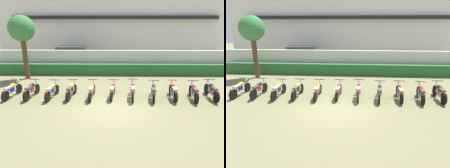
# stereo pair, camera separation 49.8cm
# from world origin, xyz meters

# --- Properties ---
(ground) EXTENTS (60.00, 60.00, 0.00)m
(ground) POSITION_xyz_m (0.00, 0.00, 0.00)
(ground) COLOR olive
(building) EXTENTS (25.28, 6.50, 8.59)m
(building) POSITION_xyz_m (0.00, 15.69, 4.30)
(building) COLOR silver
(building) RESTS_ON ground
(compound_wall) EXTENTS (24.01, 0.30, 1.88)m
(compound_wall) POSITION_xyz_m (0.00, 7.24, 0.94)
(compound_wall) COLOR silver
(compound_wall) RESTS_ON ground
(hedge_row) EXTENTS (19.21, 0.70, 0.89)m
(hedge_row) POSITION_xyz_m (0.00, 6.54, 0.45)
(hedge_row) COLOR #28602D
(hedge_row) RESTS_ON ground
(parked_car) EXTENTS (4.58, 2.23, 1.89)m
(parked_car) POSITION_xyz_m (-3.97, 9.97, 0.94)
(parked_car) COLOR #9EA3A8
(parked_car) RESTS_ON ground
(tree_near_inspector) EXTENTS (1.83, 1.83, 4.59)m
(tree_near_inspector) POSITION_xyz_m (-6.50, 5.30, 3.55)
(tree_near_inspector) COLOR #4C3823
(tree_near_inspector) RESTS_ON ground
(motorcycle_in_row_0) EXTENTS (0.60, 1.85, 0.95)m
(motorcycle_in_row_0) POSITION_xyz_m (-5.68, 1.38, 0.44)
(motorcycle_in_row_0) COLOR black
(motorcycle_in_row_0) RESTS_ON ground
(motorcycle_in_row_1) EXTENTS (0.60, 1.83, 0.96)m
(motorcycle_in_row_1) POSITION_xyz_m (-4.55, 1.37, 0.45)
(motorcycle_in_row_1) COLOR black
(motorcycle_in_row_1) RESTS_ON ground
(motorcycle_in_row_2) EXTENTS (0.60, 1.84, 0.95)m
(motorcycle_in_row_2) POSITION_xyz_m (-3.36, 1.30, 0.44)
(motorcycle_in_row_2) COLOR black
(motorcycle_in_row_2) RESTS_ON ground
(motorcycle_in_row_3) EXTENTS (0.60, 1.84, 0.94)m
(motorcycle_in_row_3) POSITION_xyz_m (-2.30, 1.39, 0.44)
(motorcycle_in_row_3) COLOR black
(motorcycle_in_row_3) RESTS_ON ground
(motorcycle_in_row_4) EXTENTS (0.60, 1.88, 0.94)m
(motorcycle_in_row_4) POSITION_xyz_m (-1.13, 1.39, 0.44)
(motorcycle_in_row_4) COLOR black
(motorcycle_in_row_4) RESTS_ON ground
(motorcycle_in_row_5) EXTENTS (0.60, 1.79, 0.94)m
(motorcycle_in_row_5) POSITION_xyz_m (0.04, 1.48, 0.44)
(motorcycle_in_row_5) COLOR black
(motorcycle_in_row_5) RESTS_ON ground
(motorcycle_in_row_6) EXTENTS (0.60, 1.97, 0.97)m
(motorcycle_in_row_6) POSITION_xyz_m (1.16, 1.43, 0.46)
(motorcycle_in_row_6) COLOR black
(motorcycle_in_row_6) RESTS_ON ground
(motorcycle_in_row_7) EXTENTS (0.60, 1.89, 0.95)m
(motorcycle_in_row_7) POSITION_xyz_m (2.30, 1.30, 0.44)
(motorcycle_in_row_7) COLOR black
(motorcycle_in_row_7) RESTS_ON ground
(motorcycle_in_row_8) EXTENTS (0.60, 1.86, 0.96)m
(motorcycle_in_row_8) POSITION_xyz_m (3.42, 1.38, 0.45)
(motorcycle_in_row_8) COLOR black
(motorcycle_in_row_8) RESTS_ON ground
(motorcycle_in_row_9) EXTENTS (0.60, 1.88, 0.96)m
(motorcycle_in_row_9) POSITION_xyz_m (4.52, 1.29, 0.45)
(motorcycle_in_row_9) COLOR black
(motorcycle_in_row_9) RESTS_ON ground
(motorcycle_in_row_10) EXTENTS (0.60, 1.94, 0.97)m
(motorcycle_in_row_10) POSITION_xyz_m (5.58, 1.47, 0.45)
(motorcycle_in_row_10) COLOR black
(motorcycle_in_row_10) RESTS_ON ground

